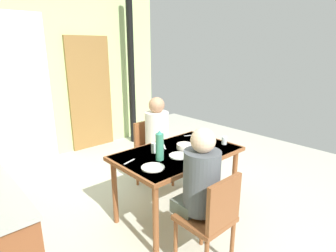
% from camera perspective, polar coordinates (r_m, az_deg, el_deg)
% --- Properties ---
extents(ground_plane, '(7.07, 7.07, 0.00)m').
position_cam_1_polar(ground_plane, '(3.16, -1.42, -19.05)').
color(ground_plane, beige).
extents(wall_back, '(4.06, 0.10, 2.76)m').
position_cam_1_polar(wall_back, '(5.00, -22.71, 9.80)').
color(wall_back, '#B2CE82').
rests_on(wall_back, ground_plane).
extents(door_wooden, '(0.80, 0.05, 2.00)m').
position_cam_1_polar(door_wooden, '(5.20, -15.71, 6.43)').
color(door_wooden, olive).
rests_on(door_wooden, ground_plane).
extents(stove_pipe_column, '(0.12, 0.12, 2.76)m').
position_cam_1_polar(stove_pipe_column, '(5.29, -7.58, 11.17)').
color(stove_pipe_column, black).
rests_on(stove_pipe_column, ground_plane).
extents(curtain_panel, '(0.90, 0.03, 2.32)m').
position_cam_1_polar(curtain_panel, '(4.77, -28.19, 6.21)').
color(curtain_panel, white).
rests_on(curtain_panel, ground_plane).
extents(dining_table, '(1.31, 0.81, 0.75)m').
position_cam_1_polar(dining_table, '(2.96, 1.96, -6.79)').
color(dining_table, brown).
rests_on(dining_table, ground_plane).
extents(chair_near_diner, '(0.40, 0.40, 0.87)m').
position_cam_1_polar(chair_near_diner, '(2.37, 9.04, -18.05)').
color(chair_near_diner, brown).
rests_on(chair_near_diner, ground_plane).
extents(chair_far_diner, '(0.40, 0.40, 0.87)m').
position_cam_1_polar(chair_far_diner, '(3.71, -3.47, -4.85)').
color(chair_far_diner, brown).
rests_on(chair_far_diner, ground_plane).
extents(person_near_diner, '(0.30, 0.37, 0.77)m').
position_cam_1_polar(person_near_diner, '(2.30, 6.67, -10.87)').
color(person_near_diner, '#4F5B51').
rests_on(person_near_diner, ground_plane).
extents(person_far_diner, '(0.30, 0.37, 0.77)m').
position_cam_1_polar(person_far_diner, '(3.51, -2.15, -1.12)').
color(person_far_diner, silver).
rests_on(person_far_diner, ground_plane).
extents(water_bottle_green_near, '(0.08, 0.08, 0.30)m').
position_cam_1_polar(water_bottle_green_near, '(2.68, -1.73, -4.16)').
color(water_bottle_green_near, '#3A8567').
rests_on(water_bottle_green_near, dining_table).
extents(serving_bowl_center, '(0.17, 0.17, 0.05)m').
position_cam_1_polar(serving_bowl_center, '(3.01, 3.45, -4.21)').
color(serving_bowl_center, silver).
rests_on(serving_bowl_center, dining_table).
extents(dinner_plate_near_left, '(0.21, 0.21, 0.01)m').
position_cam_1_polar(dinner_plate_near_left, '(2.56, -3.12, -8.52)').
color(dinner_plate_near_left, silver).
rests_on(dinner_plate_near_left, dining_table).
extents(dinner_plate_near_right, '(0.20, 0.20, 0.01)m').
position_cam_1_polar(dinner_plate_near_right, '(3.26, 6.91, -3.04)').
color(dinner_plate_near_right, white).
rests_on(dinner_plate_near_right, dining_table).
extents(dinner_plate_far_center, '(0.21, 0.21, 0.01)m').
position_cam_1_polar(dinner_plate_far_center, '(3.02, 7.76, -4.70)').
color(dinner_plate_far_center, white).
rests_on(dinner_plate_far_center, dining_table).
extents(dinner_plate_far_side, '(0.20, 0.20, 0.01)m').
position_cam_1_polar(dinner_plate_far_side, '(2.81, 2.28, -6.12)').
color(dinner_plate_far_side, white).
rests_on(dinner_plate_far_side, dining_table).
extents(drinking_glass_by_near_diner, '(0.06, 0.06, 0.09)m').
position_cam_1_polar(drinking_glass_by_near_diner, '(3.20, 11.52, -2.96)').
color(drinking_glass_by_near_diner, silver).
rests_on(drinking_glass_by_near_diner, dining_table).
extents(drinking_glass_by_far_diner, '(0.06, 0.06, 0.11)m').
position_cam_1_polar(drinking_glass_by_far_diner, '(2.89, -2.91, -4.52)').
color(drinking_glass_by_far_diner, silver).
rests_on(drinking_glass_by_far_diner, dining_table).
extents(cutlery_knife_near, '(0.15, 0.06, 0.00)m').
position_cam_1_polar(cutlery_knife_near, '(2.71, -7.98, -7.29)').
color(cutlery_knife_near, silver).
rests_on(cutlery_knife_near, dining_table).
extents(cutlery_fork_near, '(0.10, 0.13, 0.00)m').
position_cam_1_polar(cutlery_fork_near, '(3.06, -0.75, -4.32)').
color(cutlery_fork_near, silver).
rests_on(cutlery_fork_near, dining_table).
extents(cutlery_knife_far, '(0.14, 0.07, 0.00)m').
position_cam_1_polar(cutlery_knife_far, '(3.45, 4.49, -1.94)').
color(cutlery_knife_far, silver).
rests_on(cutlery_knife_far, dining_table).
extents(cutlery_fork_far, '(0.15, 0.05, 0.00)m').
position_cam_1_polar(cutlery_fork_far, '(2.83, 6.60, -6.16)').
color(cutlery_fork_far, silver).
rests_on(cutlery_fork_far, dining_table).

